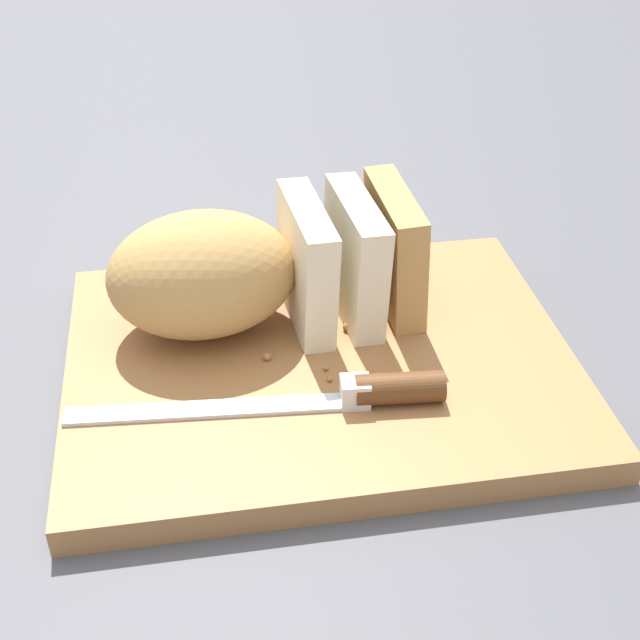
# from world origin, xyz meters

# --- Properties ---
(ground_plane) EXTENTS (3.00, 3.00, 0.00)m
(ground_plane) POSITION_xyz_m (0.00, 0.00, 0.00)
(ground_plane) COLOR #4C4C51
(cutting_board) EXTENTS (0.38, 0.31, 0.02)m
(cutting_board) POSITION_xyz_m (0.00, 0.00, 0.01)
(cutting_board) COLOR #9E6B3D
(cutting_board) RESTS_ON ground_plane
(bread_loaf) EXTENTS (0.24, 0.12, 0.09)m
(bread_loaf) POSITION_xyz_m (-0.04, 0.05, 0.07)
(bread_loaf) COLOR tan
(bread_loaf) RESTS_ON cutting_board
(bread_knife) EXTENTS (0.26, 0.05, 0.02)m
(bread_knife) POSITION_xyz_m (0.01, -0.06, 0.03)
(bread_knife) COLOR silver
(bread_knife) RESTS_ON cutting_board
(crumb_near_knife) EXTENTS (0.01, 0.01, 0.01)m
(crumb_near_knife) POSITION_xyz_m (0.03, 0.02, 0.02)
(crumb_near_knife) COLOR #A8753D
(crumb_near_knife) RESTS_ON cutting_board
(crumb_near_loaf) EXTENTS (0.00, 0.00, 0.00)m
(crumb_near_loaf) POSITION_xyz_m (0.00, -0.03, 0.02)
(crumb_near_loaf) COLOR #A8753D
(crumb_near_loaf) RESTS_ON cutting_board
(crumb_stray_left) EXTENTS (0.01, 0.01, 0.01)m
(crumb_stray_left) POSITION_xyz_m (-0.04, -0.00, 0.02)
(crumb_stray_left) COLOR #A8753D
(crumb_stray_left) RESTS_ON cutting_board
(crumb_stray_right) EXTENTS (0.00, 0.00, 0.00)m
(crumb_stray_right) POSITION_xyz_m (0.00, -0.02, 0.02)
(crumb_stray_right) COLOR #A8753D
(crumb_stray_right) RESTS_ON cutting_board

